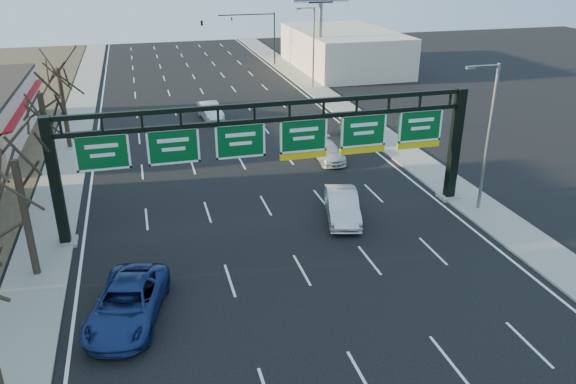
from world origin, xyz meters
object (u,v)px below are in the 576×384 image
object	(u,v)px
car_silver_sedan	(342,206)
sign_gantry	(275,145)
car_white_wagon	(328,152)
car_blue_suv	(127,303)

from	to	relation	value
car_silver_sedan	sign_gantry	bearing A→B (deg)	179.05
car_white_wagon	car_silver_sedan	bearing A→B (deg)	-101.96
car_blue_suv	car_silver_sedan	bearing A→B (deg)	43.95
car_blue_suv	car_white_wagon	world-z (taller)	car_blue_suv
car_blue_suv	car_silver_sedan	size ratio (longest dim) A/B	1.17
sign_gantry	car_silver_sedan	xyz separation A→B (m)	(3.82, -1.03, -3.79)
car_blue_suv	sign_gantry	bearing A→B (deg)	57.55
car_blue_suv	car_white_wagon	size ratio (longest dim) A/B	1.31
car_silver_sedan	car_white_wagon	distance (m)	10.19
car_blue_suv	car_silver_sedan	world-z (taller)	car_silver_sedan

